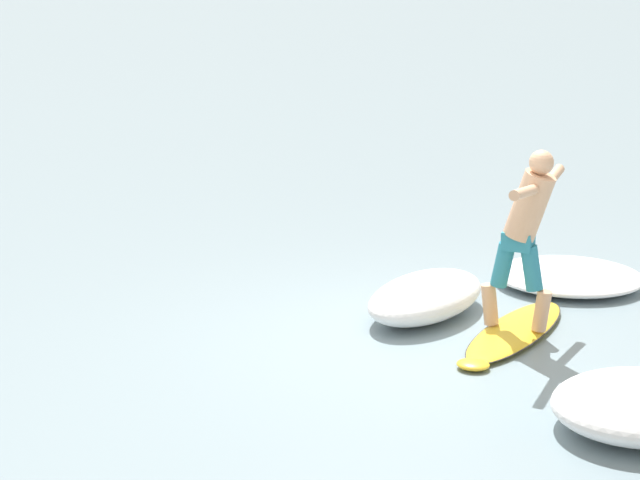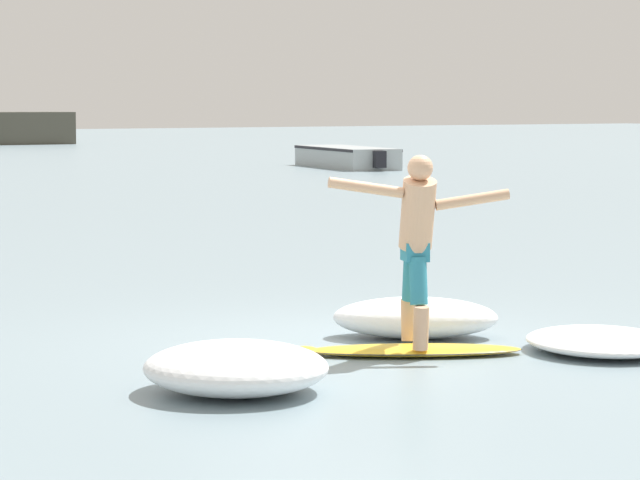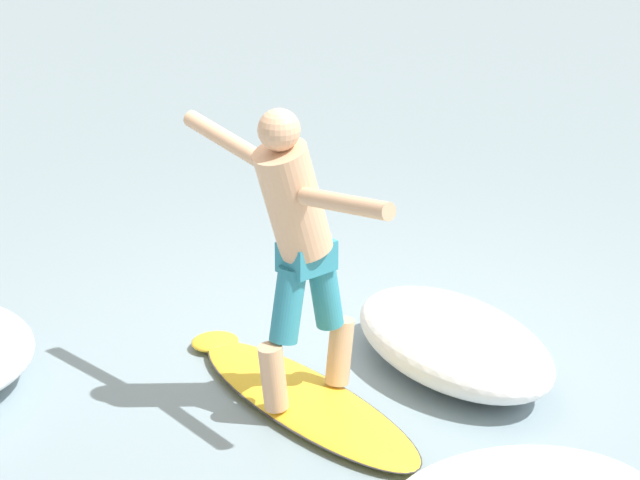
{
  "view_description": "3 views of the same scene",
  "coord_description": "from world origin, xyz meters",
  "views": [
    {
      "loc": [
        -12.5,
        1.12,
        4.55
      ],
      "look_at": [
        -0.48,
        0.86,
        1.06
      ],
      "focal_mm": 85.0,
      "sensor_mm": 36.0,
      "label": 1
    },
    {
      "loc": [
        -7.41,
        -11.12,
        2.14
      ],
      "look_at": [
        -0.37,
        -0.11,
        0.94
      ],
      "focal_mm": 85.0,
      "sensor_mm": 36.0,
      "label": 2
    },
    {
      "loc": [
        3.17,
        -7.42,
        3.75
      ],
      "look_at": [
        -0.19,
        -0.1,
        0.65
      ],
      "focal_mm": 85.0,
      "sensor_mm": 36.0,
      "label": 3
    }
  ],
  "objects": [
    {
      "name": "ground_plane",
      "position": [
        0.0,
        0.0,
        0.0
      ],
      "size": [
        200.0,
        200.0,
        0.0
      ],
      "primitive_type": "plane",
      "color": "#7D949E"
    },
    {
      "name": "surfboard",
      "position": [
        0.06,
        -0.86,
        0.04
      ],
      "size": [
        1.92,
        1.38,
        0.22
      ],
      "color": "yellow",
      "rests_on": "ground"
    },
    {
      "name": "surfer",
      "position": [
        0.06,
        -0.94,
        1.03
      ],
      "size": [
        1.45,
        0.82,
        1.62
      ],
      "color": "tan",
      "rests_on": "surfboard"
    },
    {
      "name": "wave_foam_at_nose",
      "position": [
        0.65,
        -0.13,
        0.19
      ],
      "size": [
        1.7,
        1.54,
        0.37
      ],
      "color": "white",
      "rests_on": "ground"
    }
  ]
}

